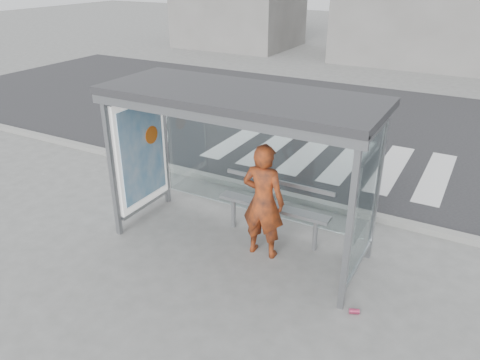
# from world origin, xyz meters

# --- Properties ---
(ground) EXTENTS (80.00, 80.00, 0.00)m
(ground) POSITION_xyz_m (0.00, 0.00, 0.00)
(ground) COLOR slate
(ground) RESTS_ON ground
(road) EXTENTS (30.00, 10.00, 0.01)m
(road) POSITION_xyz_m (0.00, 7.00, 0.00)
(road) COLOR #232326
(road) RESTS_ON ground
(curb) EXTENTS (30.00, 0.18, 0.12)m
(curb) POSITION_xyz_m (0.00, 1.95, 0.06)
(curb) COLOR gray
(curb) RESTS_ON ground
(crosswalk) EXTENTS (5.55, 3.00, 0.00)m
(crosswalk) POSITION_xyz_m (0.00, 4.50, 0.00)
(crosswalk) COLOR silver
(crosswalk) RESTS_ON ground
(bus_shelter) EXTENTS (4.25, 1.65, 2.62)m
(bus_shelter) POSITION_xyz_m (-0.37, 0.06, 1.98)
(bus_shelter) COLOR gray
(bus_shelter) RESTS_ON ground
(building_center) EXTENTS (8.00, 5.00, 5.00)m
(building_center) POSITION_xyz_m (0.00, 18.00, 2.50)
(building_center) COLOR slate
(building_center) RESTS_ON ground
(person) EXTENTS (0.71, 0.49, 1.90)m
(person) POSITION_xyz_m (0.45, -0.02, 0.95)
(person) COLOR #C66E12
(person) RESTS_ON ground
(bench) EXTENTS (1.97, 0.33, 1.02)m
(bench) POSITION_xyz_m (0.40, 0.50, 0.60)
(bench) COLOR gray
(bench) RESTS_ON ground
(soda_can) EXTENTS (0.16, 0.12, 0.08)m
(soda_can) POSITION_xyz_m (2.20, -0.73, 0.04)
(soda_can) COLOR #C63A61
(soda_can) RESTS_ON ground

